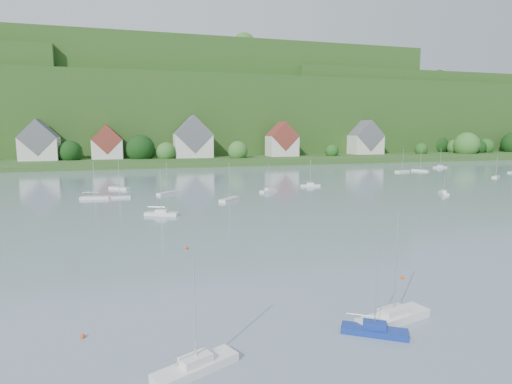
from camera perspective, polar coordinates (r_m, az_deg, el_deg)
far_shore_strip at (r=197.64m, az=-10.34°, el=4.37°), size 600.00×60.00×3.00m
forested_ridge at (r=265.64m, az=-11.92°, el=9.94°), size 620.00×181.22×69.89m
village_building_0 at (r=186.56m, az=-27.11°, el=5.82°), size 14.00×10.40×16.00m
village_building_1 at (r=185.54m, az=-19.34°, el=6.02°), size 12.00×9.36×14.00m
village_building_2 at (r=185.91m, az=-8.48°, el=6.87°), size 16.00×11.44×18.00m
village_building_3 at (r=193.49m, az=3.51°, el=6.76°), size 13.00×10.40×15.50m
village_building_4 at (r=216.30m, az=14.52°, el=6.72°), size 15.00×10.40×16.50m
near_sailboat_0 at (r=28.73m, az=-8.10°, el=-22.06°), size 5.76×3.74×7.57m
near_sailboat_1 at (r=33.90m, az=15.63°, el=-17.35°), size 4.74×3.72×6.45m
near_sailboat_3 at (r=36.25m, az=17.96°, el=-15.59°), size 6.73×3.31×8.75m
mooring_buoy_0 at (r=34.82m, az=-22.27°, el=-17.68°), size 0.38×0.38×0.38m
mooring_buoy_2 at (r=46.23m, az=19.03°, el=-10.94°), size 0.40×0.40×0.40m
mooring_buoy_3 at (r=54.65m, az=-9.37°, el=-7.58°), size 0.47×0.47×0.47m
far_sailboat_cluster at (r=114.07m, az=-3.61°, el=1.04°), size 194.98×72.51×8.53m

